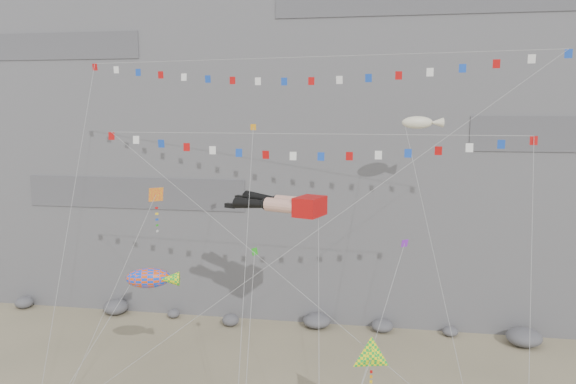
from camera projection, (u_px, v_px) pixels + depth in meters
The scene contains 12 objects.
cliff at pixel (334, 65), 63.05m from camera, with size 80.00×28.00×50.00m, color slate.
talus_boulders at pixel (317, 321), 52.07m from camera, with size 60.00×3.00×1.20m, color #5E5D62, non-canonical shape.
legs_kite at pixel (284, 204), 40.26m from camera, with size 9.14×17.56×19.75m.
flag_banner_upper at pixel (297, 58), 39.76m from camera, with size 34.27×14.22×30.11m.
flag_banner_lower at pixel (307, 134), 36.70m from camera, with size 27.91×7.60×23.71m.
harlequin_kite at pixel (156, 195), 36.27m from camera, with size 6.64×5.73×16.29m.
fish_windsock at pixel (148, 278), 38.46m from camera, with size 6.85×8.73×12.32m.
delta_kite at pixel (371, 357), 32.39m from camera, with size 3.73×6.18×8.48m.
blimp_windsock at pixel (418, 123), 43.57m from camera, with size 5.34×15.60×24.22m.
small_kite_a at pixel (253, 136), 40.94m from camera, with size 2.41×14.01×23.13m.
small_kite_b at pixel (404, 247), 36.59m from camera, with size 4.66×10.86×15.80m.
small_kite_c at pixel (254, 255), 36.30m from camera, with size 1.57×8.86×13.71m.
Camera 1 is at (5.72, -32.44, 20.22)m, focal length 35.00 mm.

